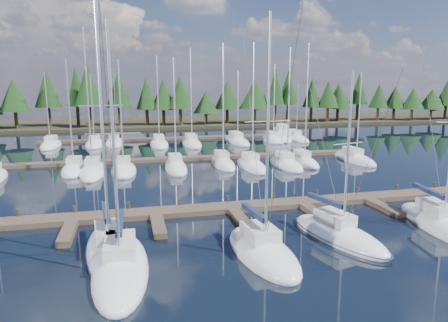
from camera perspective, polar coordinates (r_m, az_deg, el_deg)
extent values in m
plane|color=black|center=(43.69, -2.89, -2.22)|extent=(260.00, 260.00, 0.00)
cube|color=#2C2918|center=(102.58, -9.00, 5.49)|extent=(220.00, 30.00, 0.60)
cube|color=#4E3E31|center=(32.32, 0.99, -6.64)|extent=(44.00, 2.00, 0.40)
cube|color=#4E3E31|center=(28.92, -21.48, -9.61)|extent=(0.90, 4.00, 0.40)
cube|color=#4E3E31|center=(28.63, -9.36, -9.17)|extent=(0.90, 4.00, 0.40)
cube|color=#4E3E31|center=(29.57, 2.43, -8.36)|extent=(0.90, 4.00, 0.40)
cube|color=#4E3E31|center=(31.65, 13.04, -7.32)|extent=(0.90, 4.00, 0.40)
cube|color=#4E3E31|center=(34.66, 22.03, -6.24)|extent=(0.90, 4.00, 0.40)
cube|color=#4E3E31|center=(38.37, 29.40, -5.24)|extent=(0.90, 4.00, 0.40)
cylinder|color=#2F271A|center=(33.36, -27.41, -6.90)|extent=(0.26, 0.26, 0.90)
cylinder|color=#2F271A|center=(32.59, -20.54, -6.76)|extent=(0.26, 0.26, 0.90)
cylinder|color=#2F271A|center=(32.29, -13.45, -6.50)|extent=(0.26, 0.26, 0.90)
cylinder|color=#2F271A|center=(32.49, -6.34, -6.15)|extent=(0.26, 0.26, 0.90)
cylinder|color=#2F271A|center=(33.17, 0.56, -5.72)|extent=(0.26, 0.26, 0.90)
cylinder|color=#2F271A|center=(34.31, 7.09, -5.23)|extent=(0.26, 0.26, 0.90)
cylinder|color=#2F271A|center=(35.86, 13.11, -4.72)|extent=(0.26, 0.26, 0.90)
cylinder|color=#2F271A|center=(37.78, 18.58, -4.21)|extent=(0.26, 0.26, 0.90)
cylinder|color=#2F271A|center=(40.00, 23.47, -3.73)|extent=(0.26, 0.26, 0.90)
cylinder|color=#2F271A|center=(42.48, 27.81, -3.27)|extent=(0.26, 0.26, 0.90)
cube|color=#4E3E31|center=(53.31, -4.84, 0.40)|extent=(50.00, 1.80, 0.40)
cube|color=#4E3E31|center=(72.90, -7.17, 3.24)|extent=(46.00, 1.80, 0.40)
ellipsoid|color=silver|center=(25.05, -16.04, -12.62)|extent=(3.56, 9.14, 1.90)
cube|color=beige|center=(25.02, -16.26, -9.70)|extent=(1.74, 2.99, 0.70)
cylinder|color=silver|center=(22.65, -17.05, 5.77)|extent=(0.18, 0.18, 14.25)
cylinder|color=silver|center=(25.78, -16.49, -7.32)|extent=(0.54, 3.91, 0.12)
cube|color=#16223E|center=(25.74, -16.51, -7.00)|extent=(0.75, 3.76, 0.30)
cylinder|color=silver|center=(22.61, -17.15, 7.56)|extent=(2.35, 0.32, 0.07)
cylinder|color=#3F3F44|center=(20.76, -16.78, 4.92)|extent=(0.44, 3.84, 14.56)
cylinder|color=#3F3F44|center=(25.02, -17.28, 5.87)|extent=(0.54, 4.73, 14.56)
ellipsoid|color=#0E2448|center=(25.02, -16.05, -12.47)|extent=(3.70, 9.50, 0.18)
ellipsoid|color=silver|center=(23.00, -14.53, -14.75)|extent=(3.13, 9.41, 1.90)
cube|color=beige|center=(22.94, -14.64, -11.54)|extent=(1.68, 3.02, 0.70)
cylinder|color=silver|center=(20.53, -15.50, 2.14)|extent=(0.16, 0.16, 11.97)
cylinder|color=silver|center=(23.73, -14.62, -8.83)|extent=(0.19, 4.12, 0.12)
cube|color=#16223E|center=(23.68, -14.64, -8.49)|extent=(0.42, 3.94, 0.30)
cylinder|color=silver|center=(20.45, -15.58, 3.80)|extent=(2.67, 0.12, 0.07)
cylinder|color=#3F3F44|center=(18.57, -15.79, 0.74)|extent=(0.10, 4.05, 12.28)
cylinder|color=#3F3F44|center=(23.00, -15.16, 2.70)|extent=(0.12, 4.99, 12.29)
ellipsoid|color=silver|center=(24.32, 5.50, -12.96)|extent=(3.75, 8.15, 1.90)
cube|color=beige|center=(24.19, 5.17, -10.01)|extent=(1.89, 2.67, 0.70)
cylinder|color=silver|center=(22.03, 6.27, 4.00)|extent=(0.17, 0.17, 12.69)
cylinder|color=silver|center=(24.76, 4.31, -7.65)|extent=(0.44, 3.47, 0.12)
cube|color=#16223E|center=(24.71, 4.32, -7.32)|extent=(0.66, 3.34, 0.30)
cylinder|color=silver|center=(21.96, 6.30, 5.65)|extent=(2.72, 0.32, 0.07)
cylinder|color=#3F3F44|center=(20.53, 8.25, 3.02)|extent=(0.35, 3.42, 13.00)
cylinder|color=#3F3F44|center=(23.95, 4.16, 4.24)|extent=(0.42, 4.20, 13.00)
ellipsoid|color=silver|center=(27.64, 16.01, -10.33)|extent=(4.63, 8.49, 1.90)
cube|color=beige|center=(27.51, 15.56, -7.75)|extent=(2.07, 2.87, 0.70)
cylinder|color=silver|center=(25.86, 17.30, 1.34)|extent=(0.20, 0.20, 9.76)
cylinder|color=silver|center=(27.95, 14.27, -5.76)|extent=(1.03, 3.47, 0.12)
cube|color=#16223E|center=(27.91, 14.28, -5.47)|extent=(1.21, 3.37, 0.30)
cylinder|color=silver|center=(25.79, 17.36, 2.40)|extent=(2.32, 0.68, 0.07)
cylinder|color=#3F3F44|center=(24.72, 20.13, 0.37)|extent=(0.92, 3.40, 10.07)
cylinder|color=#3F3F44|center=(27.41, 14.12, 1.71)|extent=(1.13, 4.18, 10.08)
ellipsoid|color=#0E2448|center=(27.62, 16.02, -10.19)|extent=(4.81, 8.83, 0.18)
ellipsoid|color=silver|center=(32.30, 28.34, -8.12)|extent=(4.15, 9.61, 1.90)
cube|color=beige|center=(32.32, 28.10, -5.85)|extent=(1.94, 3.17, 0.70)
cylinder|color=silver|center=(33.04, 27.19, -4.07)|extent=(0.76, 4.06, 0.12)
cube|color=#16223E|center=(33.00, 27.22, -3.82)|extent=(0.96, 3.91, 0.30)
cylinder|color=#3F3F44|center=(32.59, 27.54, 4.06)|extent=(0.81, 4.90, 12.13)
ellipsoid|color=silver|center=(48.77, -20.59, -1.33)|extent=(2.77, 7.16, 1.90)
cube|color=beige|center=(48.89, -20.63, 0.13)|extent=(1.52, 2.29, 0.70)
cylinder|color=silver|center=(47.52, -21.19, 6.46)|extent=(0.16, 0.16, 11.64)
ellipsoid|color=silver|center=(47.42, -18.21, -1.52)|extent=(2.76, 9.44, 1.90)
cube|color=beige|center=(47.65, -18.25, 0.01)|extent=(1.52, 3.02, 0.70)
cylinder|color=silver|center=(45.94, -18.88, 8.45)|extent=(0.16, 0.16, 14.80)
ellipsoid|color=silver|center=(47.05, -14.12, -1.39)|extent=(2.82, 7.54, 1.90)
cube|color=beige|center=(47.18, -14.19, 0.13)|extent=(1.55, 2.41, 0.70)
cylinder|color=silver|center=(45.74, -14.52, 6.63)|extent=(0.16, 0.16, 11.53)
ellipsoid|color=silver|center=(47.57, -6.91, -1.00)|extent=(2.52, 8.55, 1.90)
cube|color=beige|center=(47.75, -7.00, 0.51)|extent=(1.38, 2.74, 0.70)
cylinder|color=silver|center=(46.21, -7.04, 7.16)|extent=(0.16, 0.16, 11.89)
ellipsoid|color=silver|center=(49.52, -0.20, -0.44)|extent=(2.46, 8.37, 1.90)
cube|color=beige|center=(49.69, -0.31, 1.01)|extent=(1.35, 2.68, 0.70)
cylinder|color=silver|center=(48.16, -0.09, 8.42)|extent=(0.16, 0.16, 13.61)
ellipsoid|color=silver|center=(48.32, 3.93, -0.75)|extent=(2.69, 8.75, 1.90)
cube|color=beige|center=(48.50, 3.79, 0.74)|extent=(1.48, 2.80, 0.70)
cylinder|color=silver|center=(46.93, 4.21, 8.26)|extent=(0.16, 0.16, 13.51)
ellipsoid|color=silver|center=(49.45, 8.81, -0.59)|extent=(2.81, 8.32, 1.90)
cube|color=beige|center=(49.60, 8.67, 0.87)|extent=(1.55, 2.66, 0.70)
cylinder|color=silver|center=(48.13, 9.25, 7.95)|extent=(0.16, 0.16, 13.05)
ellipsoid|color=silver|center=(51.37, 11.25, -0.23)|extent=(2.43, 7.67, 1.90)
cube|color=beige|center=(51.50, 11.12, 1.16)|extent=(1.34, 2.45, 0.70)
cylinder|color=silver|center=(50.11, 11.76, 8.36)|extent=(0.16, 0.16, 13.72)
ellipsoid|color=silver|center=(54.99, 18.10, 0.17)|extent=(2.60, 9.24, 1.90)
cube|color=beige|center=(55.18, 17.93, 1.48)|extent=(1.43, 2.96, 0.70)
cylinder|color=silver|center=(53.84, 18.74, 6.37)|extent=(0.16, 0.16, 10.33)
ellipsoid|color=silver|center=(69.81, -23.49, 2.01)|extent=(2.89, 8.96, 1.90)
cube|color=beige|center=(70.09, -23.50, 3.04)|extent=(1.59, 2.87, 0.70)
cylinder|color=silver|center=(68.77, -23.95, 7.09)|extent=(0.16, 0.16, 10.77)
ellipsoid|color=silver|center=(68.43, -17.96, 2.23)|extent=(2.92, 8.31, 1.90)
cube|color=beige|center=(68.68, -18.00, 3.27)|extent=(1.61, 2.66, 0.70)
cylinder|color=silver|center=(67.40, -18.30, 7.31)|extent=(0.16, 0.16, 10.52)
ellipsoid|color=silver|center=(69.14, -15.38, 2.46)|extent=(2.89, 10.09, 1.90)
cube|color=beige|center=(69.48, -15.42, 3.50)|extent=(1.59, 3.23, 0.70)
cylinder|color=silver|center=(67.99, -15.69, 8.02)|extent=(0.16, 0.16, 11.79)
ellipsoid|color=silver|center=(66.21, -9.23, 2.35)|extent=(2.88, 9.29, 1.90)
cube|color=beige|center=(66.50, -9.29, 3.43)|extent=(1.58, 2.97, 0.70)
cylinder|color=silver|center=(65.05, -9.40, 8.84)|extent=(0.16, 0.16, 13.32)
ellipsoid|color=silver|center=(66.59, -4.66, 2.50)|extent=(2.90, 10.86, 1.90)
cube|color=beige|center=(66.96, -4.75, 3.59)|extent=(1.59, 3.48, 0.70)
cylinder|color=silver|center=(65.34, -4.70, 9.49)|extent=(0.16, 0.16, 14.54)
ellipsoid|color=silver|center=(69.13, 1.85, 2.85)|extent=(2.99, 11.98, 1.90)
cube|color=beige|center=(69.55, 1.73, 3.90)|extent=(1.64, 3.83, 0.70)
cylinder|color=silver|center=(67.94, 2.01, 8.11)|extent=(0.16, 0.16, 11.05)
ellipsoid|color=silver|center=(70.56, 6.95, 2.94)|extent=(2.99, 7.68, 1.90)
cube|color=beige|center=(70.76, 6.87, 3.95)|extent=(1.64, 2.46, 0.70)
cylinder|color=silver|center=(69.56, 7.20, 8.57)|extent=(0.16, 0.16, 12.20)
ellipsoid|color=silver|center=(73.55, 10.13, 3.18)|extent=(2.75, 10.25, 1.90)
cube|color=beige|center=(73.87, 10.01, 4.16)|extent=(1.51, 3.28, 0.70)
cylinder|color=silver|center=(72.55, 10.44, 7.37)|extent=(0.16, 0.16, 9.14)
ellipsoid|color=silver|center=(72.70, 8.25, 3.11)|extent=(4.79, 9.76, 1.87)
cube|color=silver|center=(72.54, 8.28, 4.08)|extent=(3.25, 5.48, 1.25)
cube|color=beige|center=(71.97, 8.37, 4.86)|extent=(2.29, 3.53, 0.93)
cylinder|color=silver|center=(73.28, 8.18, 5.46)|extent=(0.09, 0.09, 1.66)
cylinder|color=black|center=(95.27, -27.56, 5.22)|extent=(0.70, 0.70, 3.56)
cone|color=black|center=(95.00, -27.84, 8.36)|extent=(6.00, 6.00, 6.93)
ellipsoid|color=black|center=(94.93, -27.46, 7.43)|extent=(3.60, 3.60, 3.60)
cylinder|color=black|center=(97.03, -23.68, 5.81)|extent=(0.70, 0.70, 4.20)
cone|color=black|center=(96.76, -23.97, 9.46)|extent=(5.51, 5.51, 8.17)
ellipsoid|color=black|center=(96.71, -23.59, 8.38)|extent=(3.30, 3.30, 3.30)
cylinder|color=black|center=(95.29, -20.13, 6.05)|extent=(0.70, 0.70, 4.38)
cone|color=black|center=(95.02, -20.39, 9.92)|extent=(4.16, 4.16, 8.52)
ellipsoid|color=black|center=(94.99, -20.01, 8.77)|extent=(2.50, 2.50, 2.50)
cylinder|color=black|center=(91.31, -18.61, 6.02)|extent=(0.70, 0.70, 4.60)
cone|color=black|center=(91.03, -18.87, 10.27)|extent=(5.91, 5.91, 8.95)
ellipsoid|color=black|center=(91.01, -18.47, 9.00)|extent=(3.55, 3.55, 3.55)
cylinder|color=black|center=(94.55, -14.66, 6.21)|extent=(0.70, 0.70, 4.00)
cone|color=black|center=(94.27, -14.84, 9.77)|extent=(5.67, 5.67, 7.78)
ellipsoid|color=black|center=(94.30, -14.48, 8.71)|extent=(3.40, 3.40, 3.40)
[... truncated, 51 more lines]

